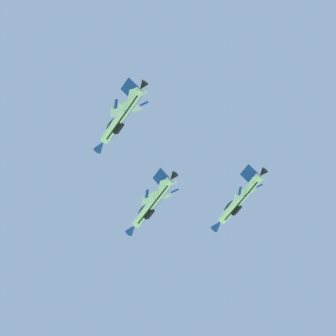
% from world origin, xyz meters
% --- Properties ---
extents(fighter_jet_lead, '(15.16, 8.75, 7.70)m').
position_xyz_m(fighter_jet_lead, '(-32.90, 50.56, 100.48)').
color(fighter_jet_lead, white).
extents(fighter_jet_left_wing, '(15.16, 8.89, 8.36)m').
position_xyz_m(fighter_jet_left_wing, '(-28.14, 32.98, 101.27)').
color(fighter_jet_left_wing, white).
extents(fighter_jet_right_wing, '(15.16, 8.83, 8.14)m').
position_xyz_m(fighter_jet_right_wing, '(-18.57, 58.94, 101.06)').
color(fighter_jet_right_wing, white).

